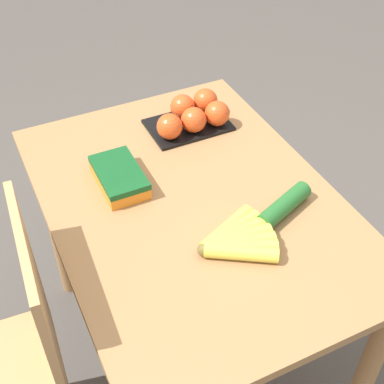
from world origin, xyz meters
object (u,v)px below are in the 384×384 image
(chair, at_px, (13,370))
(tomato_pack, at_px, (193,115))
(banana_bunch, at_px, (235,240))
(carrot_bag, at_px, (119,176))
(cucumber_near, at_px, (284,206))

(chair, xyz_separation_m, tomato_pack, (0.44, -0.74, 0.33))
(chair, xyz_separation_m, banana_bunch, (-0.08, -0.61, 0.30))
(carrot_bag, bearing_deg, chair, 122.44)
(tomato_pack, xyz_separation_m, cucumber_near, (-0.47, -0.05, -0.02))
(banana_bunch, xyz_separation_m, tomato_pack, (0.52, -0.13, 0.02))
(banana_bunch, relative_size, tomato_pack, 0.78)
(chair, relative_size, cucumber_near, 4.98)
(chair, distance_m, tomato_pack, 0.92)
(banana_bunch, relative_size, carrot_bag, 1.03)
(tomato_pack, bearing_deg, banana_bunch, 165.74)
(chair, xyz_separation_m, carrot_bag, (0.27, -0.43, 0.31))
(chair, distance_m, cucumber_near, 0.85)
(banana_bunch, xyz_separation_m, cucumber_near, (0.05, -0.18, 0.01))
(carrot_bag, bearing_deg, tomato_pack, -61.77)
(chair, bearing_deg, banana_bunch, 85.79)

